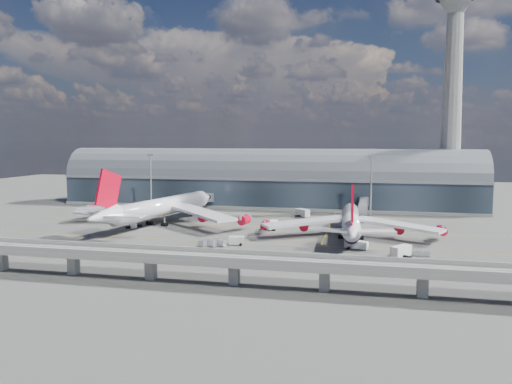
% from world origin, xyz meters
% --- Properties ---
extents(ground, '(500.00, 500.00, 0.00)m').
position_xyz_m(ground, '(0.00, 0.00, 0.00)').
color(ground, '#474744').
rests_on(ground, ground).
extents(taxi_lines, '(200.00, 80.12, 0.01)m').
position_xyz_m(taxi_lines, '(0.00, 22.11, 0.01)').
color(taxi_lines, gold).
rests_on(taxi_lines, ground).
extents(terminal, '(200.00, 30.00, 28.00)m').
position_xyz_m(terminal, '(0.00, 77.99, 11.34)').
color(terminal, '#1D2730').
rests_on(terminal, ground).
extents(control_tower, '(19.00, 19.00, 103.00)m').
position_xyz_m(control_tower, '(85.00, 83.00, 51.64)').
color(control_tower, gray).
rests_on(control_tower, ground).
extents(guideway, '(220.00, 8.50, 7.20)m').
position_xyz_m(guideway, '(-0.00, -55.00, 5.29)').
color(guideway, gray).
rests_on(guideway, ground).
extents(floodlight_mast_left, '(3.00, 0.70, 25.70)m').
position_xyz_m(floodlight_mast_left, '(-50.00, 55.00, 13.63)').
color(floodlight_mast_left, gray).
rests_on(floodlight_mast_left, ground).
extents(floodlight_mast_right, '(3.00, 0.70, 25.70)m').
position_xyz_m(floodlight_mast_right, '(50.00, 55.00, 13.63)').
color(floodlight_mast_right, gray).
rests_on(floodlight_mast_right, ground).
extents(airliner_left, '(72.32, 76.15, 23.33)m').
position_xyz_m(airliner_left, '(-28.51, 15.24, 6.67)').
color(airliner_left, white).
rests_on(airliner_left, ground).
extents(airliner_right, '(60.84, 63.58, 20.18)m').
position_xyz_m(airliner_right, '(43.48, 5.58, 5.23)').
color(airliner_right, white).
rests_on(airliner_right, ground).
extents(jet_bridge_left, '(4.40, 28.00, 7.25)m').
position_xyz_m(jet_bridge_left, '(-24.51, 53.12, 5.18)').
color(jet_bridge_left, gray).
rests_on(jet_bridge_left, ground).
extents(jet_bridge_right, '(4.40, 32.00, 7.25)m').
position_xyz_m(jet_bridge_right, '(46.91, 51.18, 5.18)').
color(jet_bridge_right, gray).
rests_on(jet_bridge_right, ground).
extents(service_truck_0, '(4.93, 7.08, 2.81)m').
position_xyz_m(service_truck_0, '(-35.16, 7.19, 1.45)').
color(service_truck_0, silver).
rests_on(service_truck_0, ground).
extents(service_truck_1, '(4.98, 3.15, 2.67)m').
position_xyz_m(service_truck_1, '(9.48, -13.73, 1.35)').
color(service_truck_1, silver).
rests_on(service_truck_1, ground).
extents(service_truck_2, '(7.18, 4.07, 2.50)m').
position_xyz_m(service_truck_2, '(45.65, -11.71, 1.30)').
color(service_truck_2, silver).
rests_on(service_truck_2, ground).
extents(service_truck_3, '(6.10, 6.87, 3.23)m').
position_xyz_m(service_truck_3, '(57.93, -19.47, 1.65)').
color(service_truck_3, silver).
rests_on(service_truck_3, ground).
extents(service_truck_4, '(4.22, 6.27, 3.33)m').
position_xyz_m(service_truck_4, '(14.94, 14.32, 1.68)').
color(service_truck_4, silver).
rests_on(service_truck_4, ground).
extents(service_truck_5, '(6.68, 6.69, 3.30)m').
position_xyz_m(service_truck_5, '(22.12, 46.65, 1.69)').
color(service_truck_5, silver).
rests_on(service_truck_5, ground).
extents(cargo_train_0, '(8.62, 4.73, 1.91)m').
position_xyz_m(cargo_train_0, '(2.99, -17.93, 1.00)').
color(cargo_train_0, gray).
rests_on(cargo_train_0, ground).
extents(cargo_train_1, '(11.14, 2.83, 1.47)m').
position_xyz_m(cargo_train_1, '(38.67, -32.34, 0.77)').
color(cargo_train_1, gray).
rests_on(cargo_train_1, ground).
extents(cargo_train_2, '(6.95, 1.51, 1.55)m').
position_xyz_m(cargo_train_2, '(62.48, -17.05, 0.81)').
color(cargo_train_2, gray).
rests_on(cargo_train_2, ground).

